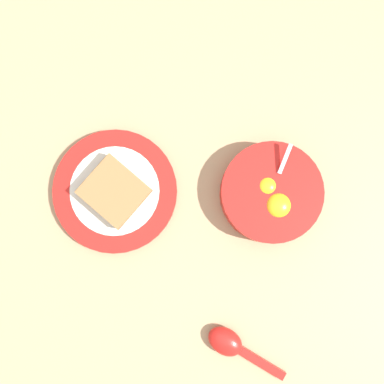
% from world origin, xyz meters
% --- Properties ---
extents(ground_plane, '(3.00, 3.00, 0.00)m').
position_xyz_m(ground_plane, '(0.00, 0.00, 0.00)').
color(ground_plane, tan).
extents(egg_bowl, '(0.18, 0.18, 0.08)m').
position_xyz_m(egg_bowl, '(0.15, 0.06, 0.03)').
color(egg_bowl, red).
rests_on(egg_bowl, ground_plane).
extents(toast_plate, '(0.23, 0.23, 0.02)m').
position_xyz_m(toast_plate, '(-0.13, 0.06, 0.01)').
color(toast_plate, red).
rests_on(toast_plate, ground_plane).
extents(toast_sandwich, '(0.14, 0.13, 0.03)m').
position_xyz_m(toast_sandwich, '(-0.13, 0.06, 0.03)').
color(toast_sandwich, brown).
rests_on(toast_sandwich, toast_plate).
extents(soup_spoon, '(0.15, 0.10, 0.03)m').
position_xyz_m(soup_spoon, '(0.08, -0.21, 0.01)').
color(soup_spoon, red).
rests_on(soup_spoon, ground_plane).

